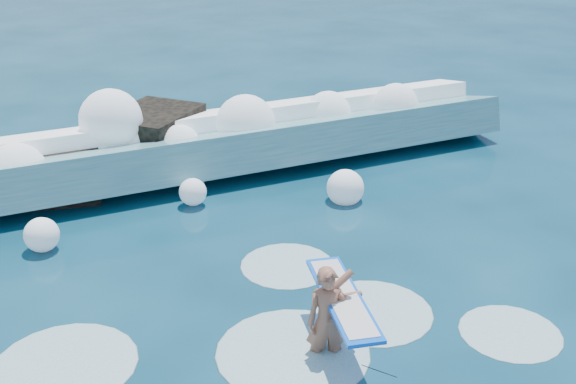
# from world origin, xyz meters

# --- Properties ---
(ground) EXTENTS (200.00, 200.00, 0.00)m
(ground) POSITION_xyz_m (0.00, 0.00, 0.00)
(ground) COLOR #082F40
(ground) RESTS_ON ground
(breaking_wave) EXTENTS (19.17, 2.93, 1.65)m
(breaking_wave) POSITION_xyz_m (-0.17, 6.74, 0.58)
(breaking_wave) COLOR teal
(breaking_wave) RESTS_ON ground
(rock_cluster) EXTENTS (8.78, 3.65, 1.59)m
(rock_cluster) POSITION_xyz_m (-2.70, 7.33, 0.51)
(rock_cluster) COLOR black
(rock_cluster) RESTS_ON ground
(surfer_with_board) EXTENTS (1.20, 2.97, 1.80)m
(surfer_with_board) POSITION_xyz_m (0.63, -1.44, 0.67)
(surfer_with_board) COLOR #975C46
(surfer_with_board) RESTS_ON ground
(wave_spray) EXTENTS (15.13, 4.94, 2.30)m
(wave_spray) POSITION_xyz_m (-0.53, 6.59, 1.05)
(wave_spray) COLOR white
(wave_spray) RESTS_ON ground
(surf_foam) EXTENTS (8.67, 5.55, 0.12)m
(surf_foam) POSITION_xyz_m (-0.07, -0.83, 0.00)
(surf_foam) COLOR silver
(surf_foam) RESTS_ON ground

